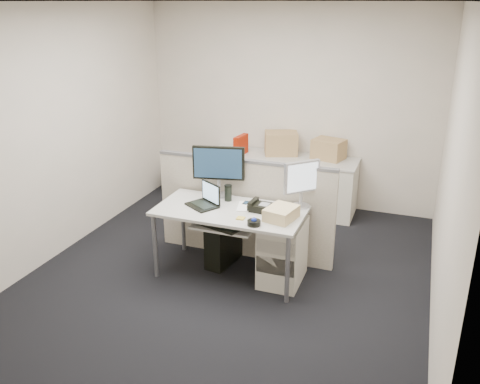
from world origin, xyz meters
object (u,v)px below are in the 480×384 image
at_px(monitor_main, 219,171).
at_px(laptop, 202,196).
at_px(desk, 230,215).
at_px(desk_phone, 261,207).

xyz_separation_m(monitor_main, laptop, (-0.05, -0.34, -0.16)).
xyz_separation_m(desk, desk_phone, (0.30, 0.08, 0.10)).
bearing_deg(desk, monitor_main, 128.00).
relative_size(monitor_main, desk_phone, 2.48).
height_order(desk, laptop, laptop).
bearing_deg(laptop, monitor_main, 113.48).
height_order(monitor_main, desk_phone, monitor_main).
bearing_deg(desk_phone, laptop, -166.08).
distance_m(monitor_main, desk_phone, 0.65).
bearing_deg(monitor_main, desk_phone, -36.25).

